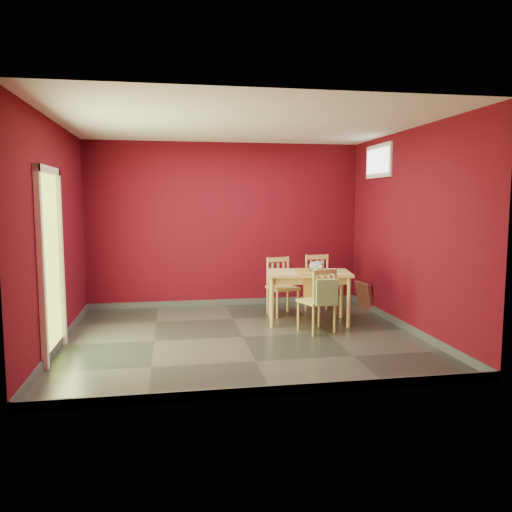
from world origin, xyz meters
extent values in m
plane|color=#2D342D|center=(0.00, 0.00, 0.00)|extent=(4.50, 4.50, 0.00)
plane|color=#530814|center=(0.00, 2.00, 1.35)|extent=(4.50, 0.00, 4.50)
plane|color=#530814|center=(0.00, -2.00, 1.35)|extent=(4.50, 0.00, 4.50)
plane|color=#530814|center=(-2.25, 0.00, 1.35)|extent=(0.00, 4.00, 4.00)
plane|color=#530814|center=(2.25, 0.00, 1.35)|extent=(0.00, 4.00, 4.00)
plane|color=white|center=(0.00, 0.00, 2.70)|extent=(4.50, 4.50, 0.00)
cube|color=#3F4244|center=(0.00, 1.99, 0.05)|extent=(4.50, 0.02, 0.10)
cube|color=#3F4244|center=(0.00, -1.99, 0.05)|extent=(4.50, 0.02, 0.10)
cube|color=#3F4244|center=(-2.24, 0.00, 0.05)|extent=(0.03, 4.00, 0.10)
cube|color=#3F4244|center=(2.24, 0.00, 0.05)|extent=(0.03, 4.00, 0.10)
cube|color=#B7D838|center=(-2.24, -0.40, 1.02)|extent=(0.02, 0.85, 2.05)
cube|color=white|center=(-2.21, -0.86, 1.06)|extent=(0.06, 0.08, 2.13)
cube|color=white|center=(-2.21, 0.06, 1.06)|extent=(0.06, 0.08, 2.13)
cube|color=white|center=(-2.21, -0.40, 2.09)|extent=(0.06, 1.01, 0.08)
cube|color=white|center=(2.23, 1.00, 2.35)|extent=(0.03, 0.90, 0.50)
cube|color=white|center=(2.21, 1.00, 2.35)|extent=(0.02, 0.76, 0.36)
cube|color=silver|center=(1.60, 1.99, 0.30)|extent=(0.08, 0.02, 0.12)
cube|color=tan|center=(1.04, 0.61, 0.72)|extent=(1.28, 0.87, 0.04)
cube|color=tan|center=(1.04, 0.61, 0.65)|extent=(1.14, 0.74, 0.10)
cylinder|color=tan|center=(0.47, 0.41, 0.35)|extent=(0.06, 0.06, 0.70)
cylinder|color=tan|center=(0.56, 0.98, 0.35)|extent=(0.06, 0.06, 0.70)
cylinder|color=tan|center=(1.52, 0.24, 0.35)|extent=(0.06, 0.06, 0.70)
cylinder|color=tan|center=(1.61, 0.81, 0.35)|extent=(0.06, 0.06, 0.70)
cube|color=olive|center=(1.04, 0.61, 0.75)|extent=(0.41, 0.68, 0.01)
cube|color=olive|center=(1.04, 0.28, 0.58)|extent=(0.31, 0.06, 0.32)
cube|color=tan|center=(0.79, 1.15, 0.42)|extent=(0.49, 0.49, 0.04)
cylinder|color=tan|center=(0.66, 0.94, 0.20)|extent=(0.04, 0.04, 0.40)
cylinder|color=tan|center=(0.58, 1.28, 0.20)|extent=(0.04, 0.04, 0.40)
cylinder|color=tan|center=(1.00, 1.02, 0.20)|extent=(0.04, 0.04, 0.40)
cylinder|color=tan|center=(0.92, 1.36, 0.20)|extent=(0.04, 0.04, 0.40)
cylinder|color=tan|center=(0.58, 1.28, 0.66)|extent=(0.04, 0.04, 0.44)
cylinder|color=tan|center=(0.92, 1.36, 0.66)|extent=(0.04, 0.04, 0.44)
cube|color=tan|center=(0.75, 1.32, 0.84)|extent=(0.37, 0.12, 0.07)
cube|color=tan|center=(0.65, 1.30, 0.62)|extent=(0.04, 0.03, 0.34)
cube|color=tan|center=(0.75, 1.32, 0.62)|extent=(0.04, 0.03, 0.34)
cube|color=tan|center=(0.84, 1.34, 0.62)|extent=(0.04, 0.03, 0.34)
cube|color=tan|center=(1.42, 1.22, 0.43)|extent=(0.46, 0.46, 0.04)
cylinder|color=tan|center=(1.26, 1.02, 0.20)|extent=(0.04, 0.04, 0.41)
cylinder|color=tan|center=(1.22, 1.38, 0.20)|extent=(0.04, 0.04, 0.41)
cylinder|color=tan|center=(1.62, 1.06, 0.20)|extent=(0.04, 0.04, 0.41)
cylinder|color=tan|center=(1.58, 1.41, 0.20)|extent=(0.04, 0.04, 0.41)
cylinder|color=tan|center=(1.22, 1.38, 0.67)|extent=(0.04, 0.04, 0.45)
cylinder|color=tan|center=(1.58, 1.41, 0.67)|extent=(0.04, 0.04, 0.45)
cube|color=tan|center=(1.40, 1.40, 0.86)|extent=(0.38, 0.07, 0.07)
cube|color=tan|center=(1.30, 1.39, 0.63)|extent=(0.04, 0.02, 0.35)
cube|color=tan|center=(1.40, 1.40, 0.63)|extent=(0.04, 0.02, 0.35)
cube|color=tan|center=(1.50, 1.40, 0.63)|extent=(0.04, 0.02, 0.35)
cube|color=tan|center=(1.01, 0.10, 0.41)|extent=(0.52, 0.52, 0.04)
cylinder|color=tan|center=(1.12, 0.32, 0.20)|extent=(0.03, 0.03, 0.40)
cylinder|color=tan|center=(1.24, -0.01, 0.20)|extent=(0.03, 0.03, 0.40)
cylinder|color=tan|center=(0.79, 0.20, 0.20)|extent=(0.03, 0.03, 0.40)
cylinder|color=tan|center=(0.91, -0.12, 0.20)|extent=(0.03, 0.03, 0.40)
cylinder|color=tan|center=(1.24, -0.01, 0.65)|extent=(0.03, 0.03, 0.43)
cylinder|color=tan|center=(0.91, -0.12, 0.65)|extent=(0.03, 0.03, 0.43)
cube|color=tan|center=(1.07, -0.06, 0.83)|extent=(0.36, 0.15, 0.07)
cube|color=tan|center=(1.16, -0.03, 0.61)|extent=(0.04, 0.03, 0.34)
cube|color=tan|center=(1.07, -0.06, 0.61)|extent=(0.04, 0.03, 0.34)
cube|color=tan|center=(0.98, -0.10, 0.61)|extent=(0.04, 0.03, 0.34)
cube|color=#88AE6F|center=(1.07, -0.14, 0.58)|extent=(0.29, 0.09, 0.34)
cylinder|color=#88AE6F|center=(0.99, -0.08, 0.81)|extent=(0.01, 0.14, 0.01)
cylinder|color=#88AE6F|center=(1.15, -0.08, 0.81)|extent=(0.01, 0.14, 0.01)
cube|color=brown|center=(2.19, 1.33, 0.22)|extent=(0.20, 0.45, 0.44)
cube|color=black|center=(2.19, 1.33, 0.22)|extent=(0.14, 0.32, 0.31)
camera|label=1|loc=(-0.90, -6.23, 1.76)|focal=35.00mm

